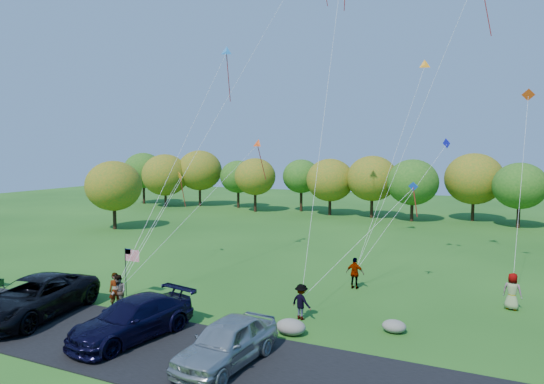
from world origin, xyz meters
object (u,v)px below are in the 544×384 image
(flyer_d, at_px, (355,273))
(minivan_navy, at_px, (132,319))
(flyer_c, at_px, (301,302))
(trash_barrel, at_px, (56,288))
(flyer_e, at_px, (512,291))
(flyer_b, at_px, (119,292))
(flyer_a, at_px, (116,291))
(minivan_silver, at_px, (227,342))
(minivan_dark, at_px, (33,298))

(flyer_d, bearing_deg, minivan_navy, 62.46)
(flyer_c, bearing_deg, trash_barrel, 30.03)
(flyer_c, xyz_separation_m, trash_barrel, (-13.53, -2.42, -0.38))
(flyer_d, bearing_deg, flyer_e, -179.26)
(flyer_b, height_order, flyer_e, flyer_e)
(minivan_navy, relative_size, flyer_c, 3.38)
(flyer_c, height_order, trash_barrel, flyer_c)
(flyer_d, height_order, flyer_e, flyer_e)
(flyer_a, bearing_deg, flyer_d, -11.15)
(flyer_b, relative_size, trash_barrel, 1.84)
(flyer_b, relative_size, flyer_d, 0.95)
(flyer_c, xyz_separation_m, flyer_d, (0.94, 6.06, 0.06))
(flyer_c, height_order, flyer_e, flyer_e)
(minivan_navy, relative_size, flyer_a, 3.14)
(minivan_navy, relative_size, minivan_silver, 1.15)
(minivan_silver, height_order, flyer_a, flyer_a)
(flyer_c, xyz_separation_m, flyer_e, (9.13, 5.83, 0.08))
(minivan_navy, bearing_deg, flyer_e, 47.75)
(trash_barrel, bearing_deg, flyer_b, -1.26)
(flyer_a, relative_size, flyer_e, 0.98)
(flyer_c, bearing_deg, flyer_a, 35.27)
(flyer_e, bearing_deg, flyer_a, 40.90)
(minivan_navy, xyz_separation_m, flyer_c, (5.61, 5.34, -0.04))
(minivan_dark, relative_size, flyer_a, 3.71)
(minivan_navy, xyz_separation_m, flyer_e, (14.74, 11.17, 0.04))
(minivan_dark, relative_size, flyer_b, 3.92)
(minivan_silver, height_order, flyer_e, flyer_e)
(minivan_navy, distance_m, flyer_a, 4.54)
(flyer_b, distance_m, flyer_c, 9.31)
(minivan_navy, distance_m, flyer_e, 18.50)
(minivan_navy, height_order, flyer_b, flyer_b)
(flyer_e, bearing_deg, flyer_d, 14.76)
(flyer_d, xyz_separation_m, flyer_e, (8.19, -0.23, 0.02))
(minivan_silver, xyz_separation_m, trash_barrel, (-12.84, 3.41, -0.44))
(minivan_silver, xyz_separation_m, flyer_a, (-8.48, 3.31, 0.00))
(flyer_d, distance_m, flyer_e, 8.19)
(flyer_b, bearing_deg, minivan_silver, -10.17)
(flyer_a, distance_m, flyer_e, 20.11)
(minivan_dark, relative_size, trash_barrel, 7.22)
(flyer_a, relative_size, flyer_c, 1.08)
(flyer_c, bearing_deg, flyer_e, -127.54)
(minivan_navy, distance_m, minivan_silver, 4.95)
(minivan_silver, bearing_deg, trash_barrel, 169.78)
(flyer_a, height_order, flyer_c, flyer_a)
(flyer_d, bearing_deg, minivan_dark, 44.38)
(minivan_silver, bearing_deg, flyer_c, 87.97)
(minivan_dark, distance_m, minivan_navy, 6.08)
(flyer_c, distance_m, trash_barrel, 13.75)
(minivan_silver, height_order, flyer_b, minivan_silver)
(minivan_dark, bearing_deg, flyer_d, 32.08)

